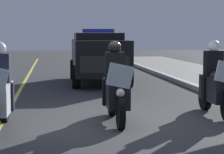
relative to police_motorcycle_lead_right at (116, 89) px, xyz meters
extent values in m
plane|color=#333335|center=(-0.17, 0.00, -0.70)|extent=(80.00, 80.00, 0.00)
cube|color=#E0D14C|center=(-0.17, -2.40, -0.70)|extent=(48.00, 0.12, 0.01)
cylinder|color=black|center=(-0.33, -2.35, -0.38)|extent=(0.64, 0.15, 0.64)
sphere|color=#1933F2|center=(0.95, -2.21, 0.28)|extent=(0.09, 0.09, 0.09)
cube|color=black|center=(0.21, -2.36, 0.48)|extent=(0.29, 0.41, 0.60)
cube|color=black|center=(0.28, -2.16, -0.08)|extent=(0.18, 0.14, 0.56)
cylinder|color=black|center=(0.76, -0.02, -0.38)|extent=(0.64, 0.13, 0.64)
cylinder|color=black|center=(-0.74, 0.02, -0.38)|extent=(0.64, 0.15, 0.64)
cube|color=black|center=(0.03, 0.00, -0.08)|extent=(1.21, 0.47, 0.56)
ellipsoid|color=black|center=(0.08, 0.00, 0.22)|extent=(0.57, 0.33, 0.24)
cube|color=silver|center=(0.66, -0.01, 0.35)|extent=(0.07, 0.56, 0.53)
sphere|color=#F9F4CC|center=(0.72, -0.02, 0.02)|extent=(0.17, 0.17, 0.17)
sphere|color=red|center=(0.53, -0.17, 0.28)|extent=(0.09, 0.09, 0.09)
sphere|color=#1933F2|center=(0.54, 0.15, 0.28)|extent=(0.09, 0.09, 0.09)
cube|color=black|center=(-0.20, 0.00, 0.48)|extent=(0.29, 0.41, 0.60)
cube|color=black|center=(-0.13, 0.20, -0.08)|extent=(0.18, 0.14, 0.56)
cube|color=black|center=(-0.14, -0.20, -0.08)|extent=(0.18, 0.14, 0.56)
sphere|color=black|center=(-0.18, 0.00, 0.88)|extent=(0.28, 0.28, 0.28)
cylinder|color=black|center=(-1.16, 2.39, -0.38)|extent=(0.64, 0.15, 0.64)
cube|color=black|center=(-0.39, 2.38, -0.08)|extent=(1.21, 0.47, 0.56)
ellipsoid|color=black|center=(-0.34, 2.38, 0.22)|extent=(0.57, 0.33, 0.24)
sphere|color=red|center=(0.11, 2.21, 0.28)|extent=(0.09, 0.09, 0.09)
cube|color=black|center=(-0.62, 2.38, 0.48)|extent=(0.29, 0.41, 0.60)
cube|color=black|center=(-0.56, 2.58, -0.08)|extent=(0.18, 0.14, 0.56)
cube|color=black|center=(-0.56, 2.18, -0.08)|extent=(0.18, 0.14, 0.56)
sphere|color=white|center=(-0.60, 2.38, 0.88)|extent=(0.28, 0.28, 0.28)
cube|color=black|center=(-7.37, 0.42, 0.32)|extent=(4.94, 2.00, 1.24)
cube|color=black|center=(-7.67, 0.42, 1.02)|extent=(2.44, 1.80, 0.36)
cube|color=#2633D8|center=(-7.47, 0.42, 1.28)|extent=(0.31, 1.21, 0.14)
cube|color=black|center=(-4.97, 0.36, 0.18)|extent=(0.15, 1.62, 0.56)
cylinder|color=black|center=(-5.80, 1.28, -0.30)|extent=(0.81, 0.30, 0.80)
cylinder|color=black|center=(-5.84, -0.52, -0.30)|extent=(0.81, 0.30, 0.80)
cylinder|color=black|center=(-8.90, 1.35, -0.30)|extent=(0.81, 0.30, 0.80)
cylinder|color=black|center=(-8.94, -0.45, -0.30)|extent=(0.81, 0.30, 0.80)
cylinder|color=black|center=(-12.61, 2.14, -0.37)|extent=(0.66, 0.05, 0.66)
cylinder|color=black|center=(-13.71, 2.16, -0.37)|extent=(0.66, 0.05, 0.66)
cube|color=blue|center=(-13.16, 2.15, -0.10)|extent=(1.00, 0.08, 0.36)
cube|color=black|center=(-13.21, 2.15, 0.50)|extent=(0.25, 0.33, 0.56)
sphere|color=tan|center=(-13.18, 2.15, 0.88)|extent=(0.22, 0.22, 0.22)
camera|label=1|loc=(9.03, -1.32, 1.17)|focal=69.76mm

